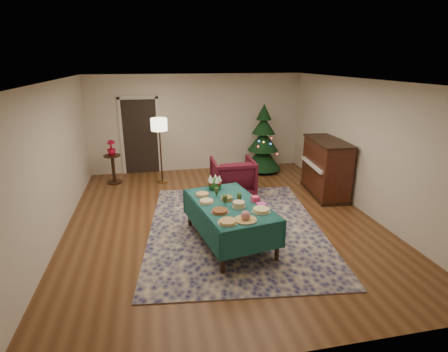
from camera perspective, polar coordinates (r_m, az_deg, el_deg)
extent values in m
plane|color=#593319|center=(7.11, -0.37, -7.03)|extent=(7.00, 7.00, 0.00)
plane|color=white|center=(6.42, -0.43, 15.26)|extent=(7.00, 7.00, 0.00)
plane|color=beige|center=(10.02, -4.35, 8.59)|extent=(6.00, 0.00, 6.00)
plane|color=beige|center=(3.50, 11.05, -11.13)|extent=(6.00, 0.00, 6.00)
plane|color=beige|center=(6.75, -26.26, 1.86)|extent=(0.00, 7.00, 7.00)
plane|color=beige|center=(7.78, 21.90, 4.44)|extent=(0.00, 7.00, 7.00)
cube|color=black|center=(9.99, -13.48, 6.19)|extent=(0.92, 0.02, 2.04)
cube|color=silver|center=(10.01, -16.36, 6.14)|extent=(0.08, 0.04, 2.14)
cube|color=silver|center=(9.97, -10.61, 6.53)|extent=(0.08, 0.04, 2.14)
cube|color=silver|center=(9.82, -13.95, 12.34)|extent=(1.08, 0.04, 0.08)
cube|color=#121347|center=(6.75, 1.80, -8.39)|extent=(3.68, 4.55, 0.02)
cylinder|color=black|center=(5.26, -0.21, -12.33)|extent=(0.07, 0.07, 0.74)
cylinder|color=black|center=(6.70, -5.67, -5.31)|extent=(0.07, 0.07, 0.74)
cylinder|color=black|center=(5.62, 8.72, -10.38)|extent=(0.07, 0.07, 0.74)
cylinder|color=black|center=(6.99, 1.62, -4.19)|extent=(0.07, 0.07, 0.74)
cube|color=#15454C|center=(5.96, 0.86, -4.67)|extent=(1.40, 2.03, 0.04)
cube|color=#15454C|center=(6.84, -2.16, -3.48)|extent=(1.10, 0.23, 0.46)
cube|color=#15454C|center=(5.30, 4.79, -10.41)|extent=(1.10, 0.23, 0.46)
cube|color=#15454C|center=(6.25, 5.36, -5.72)|extent=(0.37, 1.87, 0.46)
cube|color=#15454C|center=(5.88, -3.96, -7.32)|extent=(0.37, 1.87, 0.46)
cylinder|color=silver|center=(5.26, 0.62, -7.64)|extent=(0.31, 0.31, 0.01)
cylinder|color=tan|center=(5.25, 0.62, -7.42)|extent=(0.26, 0.26, 0.03)
cylinder|color=silver|center=(5.35, 3.53, -7.21)|extent=(0.35, 0.35, 0.01)
sphere|color=#CC727A|center=(5.32, 3.54, -6.44)|extent=(0.15, 0.15, 0.15)
cylinder|color=silver|center=(5.66, 6.09, -5.79)|extent=(0.31, 0.31, 0.01)
cylinder|color=#D8D172|center=(5.65, 6.11, -5.51)|extent=(0.26, 0.26, 0.05)
cylinder|color=silver|center=(5.61, -0.67, -5.93)|extent=(0.29, 0.29, 0.01)
cylinder|color=brown|center=(5.60, -0.67, -5.69)|extent=(0.25, 0.25, 0.04)
cylinder|color=silver|center=(5.80, 2.42, -5.09)|extent=(0.24, 0.24, 0.01)
cylinder|color=tan|center=(5.78, 2.42, -4.63)|extent=(0.20, 0.20, 0.09)
cylinder|color=silver|center=(5.98, -2.88, -4.35)|extent=(0.27, 0.27, 0.01)
cylinder|color=#D8BF7F|center=(5.97, -2.88, -4.12)|extent=(0.23, 0.23, 0.04)
cylinder|color=silver|center=(6.08, 0.49, -3.94)|extent=(0.24, 0.24, 0.01)
cylinder|color=maroon|center=(6.06, 0.49, -3.63)|extent=(0.20, 0.20, 0.06)
cylinder|color=silver|center=(6.31, -3.56, -3.11)|extent=(0.27, 0.27, 0.01)
cylinder|color=tan|center=(6.30, -3.57, -2.93)|extent=(0.23, 0.23, 0.03)
cone|color=#2D471E|center=(6.21, -1.21, -3.04)|extent=(0.07, 0.07, 0.09)
cylinder|color=#2D471E|center=(6.18, -1.22, -2.32)|extent=(0.08, 0.08, 0.09)
cone|color=#2D471E|center=(5.95, 2.50, -4.06)|extent=(0.07, 0.07, 0.09)
cylinder|color=#2D471E|center=(5.92, 2.51, -3.31)|extent=(0.08, 0.08, 0.09)
cone|color=#2D471E|center=(5.86, 0.17, -4.39)|extent=(0.07, 0.07, 0.09)
cylinder|color=#2D471E|center=(5.83, 0.17, -3.63)|extent=(0.08, 0.08, 0.09)
cube|color=#E940A2|center=(5.89, 6.17, -4.67)|extent=(0.17, 0.17, 0.04)
cube|color=#D93C67|center=(6.03, 5.11, -3.77)|extent=(0.14, 0.14, 0.10)
sphere|color=#1E4C1E|center=(6.56, -1.52, -1.36)|extent=(0.26, 0.26, 0.26)
cone|color=white|center=(6.54, -0.76, -0.33)|extent=(0.10, 0.10, 0.12)
cone|color=white|center=(6.60, -1.42, -0.14)|extent=(0.10, 0.10, 0.12)
cone|color=white|center=(6.56, -2.22, -0.28)|extent=(0.10, 0.10, 0.12)
cone|color=white|center=(6.46, -2.07, -0.57)|extent=(0.10, 0.10, 0.12)
cone|color=white|center=(6.45, -1.15, -0.60)|extent=(0.10, 0.10, 0.12)
sphere|color=#B20C0F|center=(6.62, -0.85, -0.81)|extent=(0.07, 0.07, 0.07)
sphere|color=#B20C0F|center=(6.62, -2.17, -0.82)|extent=(0.07, 0.07, 0.07)
sphere|color=#B20C0F|center=(6.48, -2.20, -1.26)|extent=(0.07, 0.07, 0.07)
sphere|color=#B20C0F|center=(6.47, -0.85, -1.26)|extent=(0.07, 0.07, 0.07)
imported|color=#4A101C|center=(8.17, 1.44, 0.14)|extent=(0.97, 0.91, 0.98)
cylinder|color=#A57F3F|center=(9.31, -10.02, -0.91)|extent=(0.29, 0.29, 0.03)
cylinder|color=black|center=(9.09, -10.28, 3.55)|extent=(0.04, 0.04, 1.53)
cylinder|color=#FFEABF|center=(8.93, -10.56, 8.28)|extent=(0.41, 0.41, 0.31)
cylinder|color=black|center=(9.55, -17.40, -0.95)|extent=(0.38, 0.38, 0.04)
cylinder|color=black|center=(9.45, -17.60, 1.03)|extent=(0.08, 0.08, 0.69)
cylinder|color=black|center=(9.35, -17.82, 3.18)|extent=(0.42, 0.42, 0.03)
imported|color=#AB0C28|center=(9.32, -17.89, 3.91)|extent=(0.22, 0.39, 0.22)
cylinder|color=black|center=(10.12, 6.23, 1.22)|extent=(0.12, 0.12, 0.15)
cone|color=black|center=(10.02, 6.30, 3.16)|extent=(1.28, 1.28, 0.67)
cone|color=black|center=(9.91, 6.40, 5.83)|extent=(1.05, 1.05, 0.58)
cone|color=black|center=(9.82, 6.49, 8.29)|extent=(0.79, 0.79, 0.48)
cone|color=black|center=(9.77, 6.57, 10.39)|extent=(0.51, 0.51, 0.43)
cube|color=black|center=(8.70, 15.94, -2.58)|extent=(0.80, 1.56, 0.08)
cube|color=black|center=(8.50, 16.30, 1.30)|extent=(0.78, 1.54, 1.23)
cube|color=black|center=(8.34, 16.69, 5.48)|extent=(0.82, 1.59, 0.05)
cube|color=white|center=(8.36, 14.33, 1.80)|extent=(0.25, 1.28, 0.06)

